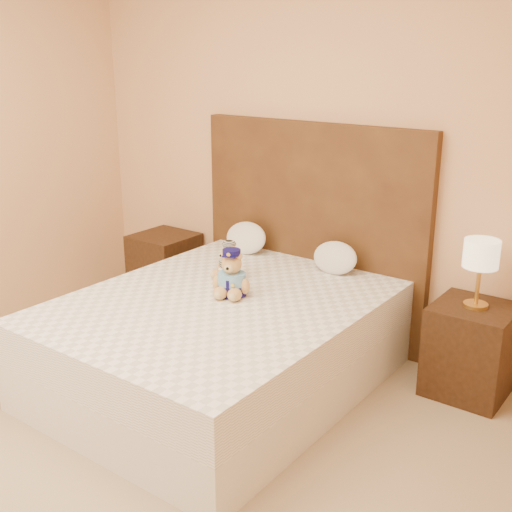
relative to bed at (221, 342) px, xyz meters
The scene contains 11 objects.
ground 1.23m from the bed, 90.00° to the right, with size 4.00×4.50×0.00m, color tan.
room_walls 1.70m from the bed, 90.00° to the right, with size 4.04×4.52×2.72m.
bed is the anchor object (origin of this frame).
headboard 1.12m from the bed, 90.00° to the left, with size 1.75×0.08×1.50m, color #523418.
nightstand_left 1.48m from the bed, 147.38° to the left, with size 0.45×0.45×0.55m, color #392112.
nightstand_right 1.48m from the bed, 32.62° to the left, with size 0.45×0.45×0.55m, color #392112.
lamp 1.59m from the bed, 32.62° to the left, with size 0.20×0.20×0.40m.
teddy_police 0.43m from the bed, 81.53° to the left, with size 0.25×0.24×0.29m, color #BA8B48, non-canonical shape.
teddy_prisoner 0.54m from the bed, 120.10° to the left, with size 0.21×0.20×0.24m, color #BA8B48, non-canonical shape.
pillow_left 1.02m from the bed, 118.07° to the left, with size 0.34×0.22×0.24m, color white.
pillow_right 0.96m from the bed, 70.17° to the left, with size 0.32×0.21×0.22m, color white.
Camera 1 is at (2.28, -1.50, 1.96)m, focal length 45.00 mm.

